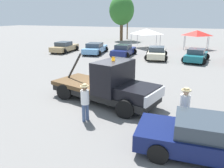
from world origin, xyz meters
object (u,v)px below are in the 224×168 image
(parked_car_teal, at_px, (196,55))
(canopy_tent_white, at_px, (147,31))
(foreground_car, at_px, (215,140))
(person_near_truck, at_px, (185,105))
(parked_car_tan, at_px, (64,47))
(tree_left, at_px, (122,10))
(utility_pole, at_px, (128,13))
(parked_car_cream, at_px, (157,53))
(person_at_hood, at_px, (85,99))
(parked_car_navy, at_px, (124,50))
(parked_car_skyblue, at_px, (95,48))
(canopy_tent_red, at_px, (197,33))
(tow_truck, at_px, (109,85))

(parked_car_teal, xyz_separation_m, canopy_tent_white, (-7.01, 8.38, 1.71))
(foreground_car, bearing_deg, person_near_truck, 122.06)
(parked_car_tan, distance_m, tree_left, 16.65)
(parked_car_teal, xyz_separation_m, utility_pole, (-13.21, 19.18, 4.39))
(parked_car_cream, xyz_separation_m, parked_car_teal, (4.08, -0.25, -0.00))
(tree_left, height_order, utility_pole, utility_pole)
(person_at_hood, relative_size, parked_car_navy, 0.39)
(parked_car_navy, bearing_deg, parked_car_teal, -93.28)
(tree_left, bearing_deg, person_near_truck, -67.36)
(parked_car_skyblue, distance_m, parked_car_navy, 3.81)
(parked_car_tan, bearing_deg, parked_car_cream, -94.11)
(canopy_tent_white, bearing_deg, canopy_tent_red, 8.54)
(parked_car_navy, relative_size, parked_car_teal, 0.97)
(foreground_car, relative_size, parked_car_skyblue, 1.04)
(parked_car_navy, distance_m, parked_car_teal, 8.01)
(foreground_car, relative_size, person_at_hood, 3.07)
(parked_car_navy, relative_size, utility_pole, 0.46)
(parked_car_teal, xyz_separation_m, tree_left, (-13.51, 16.34, 4.82))
(person_at_hood, relative_size, utility_pole, 0.18)
(canopy_tent_red, bearing_deg, person_near_truck, -90.54)
(utility_pole, bearing_deg, person_near_truck, -69.50)
(parked_car_cream, distance_m, utility_pole, 21.47)
(tree_left, bearing_deg, parked_car_teal, -50.42)
(parked_car_navy, bearing_deg, parked_car_cream, -93.92)
(parked_car_tan, height_order, parked_car_skyblue, same)
(canopy_tent_red, distance_m, tree_left, 15.41)
(tow_truck, height_order, canopy_tent_red, canopy_tent_red)
(person_near_truck, distance_m, parked_car_skyblue, 19.72)
(parked_car_tan, bearing_deg, foreground_car, -138.37)
(tow_truck, height_order, tree_left, tree_left)
(foreground_car, height_order, canopy_tent_white, canopy_tent_white)
(utility_pole, bearing_deg, foreground_car, -68.81)
(person_near_truck, xyz_separation_m, canopy_tent_white, (-6.66, 23.58, 1.28))
(tree_left, distance_m, utility_pole, 2.89)
(parked_car_teal, bearing_deg, person_near_truck, -173.47)
(parked_car_skyblue, bearing_deg, parked_car_cream, -102.46)
(person_at_hood, distance_m, tree_left, 33.77)
(parked_car_navy, relative_size, canopy_tent_red, 1.39)
(parked_car_skyblue, height_order, parked_car_cream, same)
(canopy_tent_red, bearing_deg, parked_car_navy, -131.65)
(tow_truck, relative_size, foreground_car, 1.21)
(canopy_tent_white, bearing_deg, person_near_truck, -74.23)
(foreground_car, distance_m, person_near_truck, 1.95)
(tow_truck, xyz_separation_m, parked_car_skyblue, (-7.53, 14.43, -0.33))
(person_near_truck, height_order, tree_left, tree_left)
(person_at_hood, bearing_deg, tow_truck, -71.47)
(canopy_tent_white, height_order, canopy_tent_red, canopy_tent_white)
(parked_car_skyblue, height_order, utility_pole, utility_pole)
(person_near_truck, xyz_separation_m, person_at_hood, (-4.12, -0.70, -0.06))
(parked_car_tan, bearing_deg, parked_car_teal, -94.55)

